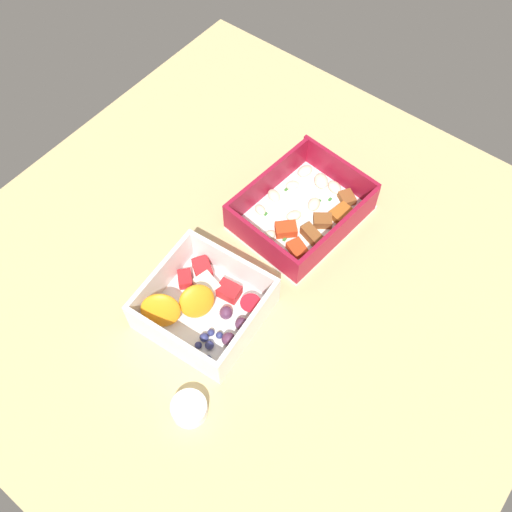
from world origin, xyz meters
TOP-DOWN VIEW (x-y plane):
  - table_surface at (0.00, 0.00)cm, footprint 80.00×80.00cm
  - pasta_container at (-11.42, -0.47)cm, footprint 19.42×15.67cm
  - fruit_bowl at (9.13, -1.69)cm, footprint 15.26×15.59cm
  - paper_cup_liner at (20.29, 5.54)cm, footprint 4.36×4.36cm

SIDE VIEW (x-z plane):
  - table_surface at x=0.00cm, z-range 0.00..2.00cm
  - paper_cup_liner at x=20.29cm, z-range 2.00..4.02cm
  - pasta_container at x=-11.42cm, z-range 0.96..6.42cm
  - fruit_bowl at x=9.13cm, z-range 1.11..7.00cm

